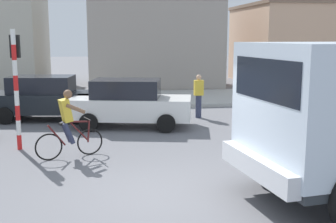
{
  "coord_description": "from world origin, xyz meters",
  "views": [
    {
      "loc": [
        -1.09,
        -7.66,
        3.0
      ],
      "look_at": [
        0.47,
        2.5,
        1.2
      ],
      "focal_mm": 45.74,
      "sensor_mm": 36.0,
      "label": 1
    }
  ],
  "objects": [
    {
      "name": "car_far_side",
      "position": [
        -3.17,
        8.27,
        0.82
      ],
      "size": [
        4.2,
        2.29,
        1.6
      ],
      "color": "#1E2328",
      "rests_on": "ground"
    },
    {
      "name": "building_corner_right",
      "position": [
        12.28,
        19.4,
        2.54
      ],
      "size": [
        8.34,
        7.77,
        5.08
      ],
      "color": "tan",
      "rests_on": "ground"
    },
    {
      "name": "cyclist",
      "position": [
        -1.95,
        3.0,
        0.86
      ],
      "size": [
        1.63,
        0.73,
        1.72
      ],
      "color": "black",
      "rests_on": "ground"
    },
    {
      "name": "ground_plane",
      "position": [
        0.0,
        0.0,
        0.0
      ],
      "size": [
        120.0,
        120.0,
        0.0
      ],
      "primitive_type": "plane",
      "color": "slate"
    },
    {
      "name": "pedestrian_near_kerb",
      "position": [
        2.44,
        7.79,
        0.85
      ],
      "size": [
        0.34,
        0.22,
        1.62
      ],
      "color": "#2D334C",
      "rests_on": "ground"
    },
    {
      "name": "car_red_near",
      "position": [
        -0.21,
        6.54,
        0.82
      ],
      "size": [
        4.27,
        2.52,
        1.6
      ],
      "color": "white",
      "rests_on": "ground"
    },
    {
      "name": "sidewalk_far",
      "position": [
        0.0,
        12.52,
        0.08
      ],
      "size": [
        80.0,
        5.0,
        0.16
      ],
      "primitive_type": "cube",
      "color": "#ADADA8",
      "rests_on": "ground"
    },
    {
      "name": "building_mid_block",
      "position": [
        1.92,
        18.43,
        2.74
      ],
      "size": [
        7.61,
        6.82,
        5.47
      ],
      "color": "#9E9389",
      "rests_on": "ground"
    },
    {
      "name": "traffic_light_pole",
      "position": [
        -3.35,
        4.1,
        2.07
      ],
      "size": [
        0.24,
        0.43,
        3.2
      ],
      "color": "red",
      "rests_on": "ground"
    }
  ]
}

